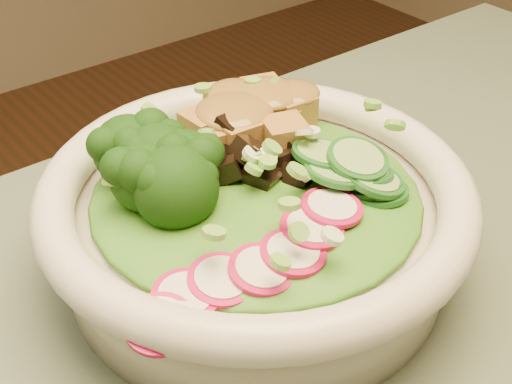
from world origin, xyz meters
TOP-DOWN VIEW (x-y plane):
  - salad_bowl at (0.12, 0.21)m, footprint 0.25×0.25m
  - lettuce_bed at (0.12, 0.21)m, footprint 0.19×0.19m
  - broccoli_florets at (0.07, 0.24)m, footprint 0.08×0.07m
  - radish_slices at (0.09, 0.15)m, footprint 0.10×0.04m
  - cucumber_slices at (0.17, 0.17)m, footprint 0.07×0.07m
  - mushroom_heap at (0.13, 0.22)m, footprint 0.07×0.07m
  - tofu_cubes at (0.16, 0.26)m, footprint 0.08×0.06m
  - peanut_sauce at (0.16, 0.26)m, footprint 0.07×0.05m
  - scallion_garnish at (0.12, 0.21)m, footprint 0.18×0.18m

SIDE VIEW (x-z plane):
  - salad_bowl at x=0.12m, z-range 0.75..0.82m
  - lettuce_bed at x=0.12m, z-range 0.80..0.82m
  - radish_slices at x=0.09m, z-range 0.80..0.82m
  - cucumber_slices at x=0.17m, z-range 0.80..0.83m
  - tofu_cubes at x=0.16m, z-range 0.80..0.83m
  - mushroom_heap at x=0.13m, z-range 0.80..0.84m
  - broccoli_florets at x=0.07m, z-range 0.80..0.84m
  - scallion_garnish at x=0.12m, z-range 0.82..0.84m
  - peanut_sauce at x=0.16m, z-range 0.82..0.84m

